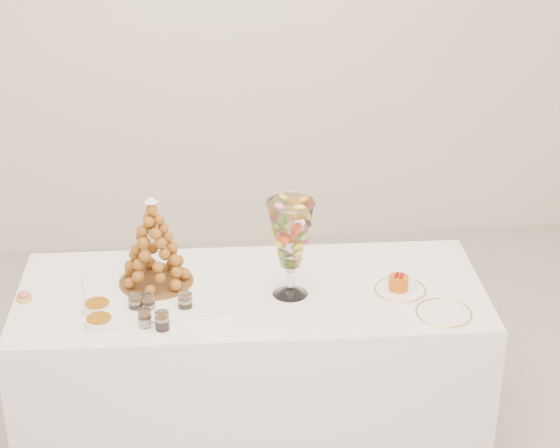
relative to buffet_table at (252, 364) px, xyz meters
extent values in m
cube|color=silver|center=(0.03, 1.75, 1.06)|extent=(4.50, 0.04, 2.80)
cube|color=white|center=(0.00, 0.00, 0.00)|extent=(1.84, 0.81, 0.68)
cube|color=white|center=(0.00, 0.00, 0.34)|extent=(1.83, 0.80, 0.01)
cube|color=white|center=(-0.36, -0.01, 0.35)|extent=(0.59, 0.47, 0.02)
cylinder|color=white|center=(0.15, -0.04, 0.35)|extent=(0.14, 0.14, 0.02)
cylinder|color=white|center=(0.15, -0.04, 0.41)|extent=(0.03, 0.03, 0.09)
sphere|color=white|center=(0.15, -0.04, 0.46)|extent=(0.04, 0.04, 0.04)
cylinder|color=white|center=(0.57, -0.08, 0.35)|extent=(0.20, 0.20, 0.01)
cylinder|color=white|center=(0.69, -0.26, 0.35)|extent=(0.21, 0.21, 0.01)
cylinder|color=tan|center=(-0.86, 0.03, 0.35)|extent=(0.06, 0.06, 0.02)
ellipsoid|color=#DA5A59|center=(-0.86, 0.03, 0.37)|extent=(0.04, 0.04, 0.03)
cylinder|color=white|center=(-0.44, -0.11, 0.38)|extent=(0.07, 0.07, 0.07)
cylinder|color=white|center=(-0.39, -0.12, 0.38)|extent=(0.06, 0.06, 0.07)
cylinder|color=white|center=(-0.25, -0.12, 0.38)|extent=(0.06, 0.06, 0.07)
cylinder|color=white|center=(-0.40, -0.21, 0.38)|extent=(0.05, 0.05, 0.06)
cylinder|color=white|center=(-0.34, -0.24, 0.38)|extent=(0.06, 0.06, 0.07)
cylinder|color=white|center=(-0.58, -0.09, 0.36)|extent=(0.10, 0.10, 0.03)
cylinder|color=white|center=(-0.57, -0.19, 0.36)|extent=(0.10, 0.10, 0.03)
cylinder|color=brown|center=(-0.36, 0.07, 0.36)|extent=(0.29, 0.29, 0.01)
cone|color=#915116|center=(-0.36, 0.07, 0.54)|extent=(0.30, 0.30, 0.34)
sphere|color=white|center=(-0.36, 0.07, 0.70)|extent=(0.03, 0.03, 0.03)
cylinder|color=#C15308|center=(0.56, -0.07, 0.38)|extent=(0.08, 0.08, 0.05)
sphere|color=#940510|center=(0.57, -0.07, 0.41)|extent=(0.01, 0.01, 0.01)
sphere|color=#940510|center=(0.56, -0.06, 0.41)|extent=(0.01, 0.01, 0.01)
sphere|color=#940510|center=(0.55, -0.08, 0.41)|extent=(0.01, 0.01, 0.01)
sphere|color=#940510|center=(0.56, -0.09, 0.41)|extent=(0.01, 0.01, 0.01)
camera|label=1|loc=(-0.25, -3.10, 2.16)|focal=60.00mm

